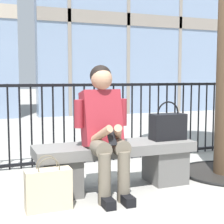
{
  "coord_description": "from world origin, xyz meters",
  "views": [
    {
      "loc": [
        -1.23,
        -3.07,
        1.1
      ],
      "look_at": [
        0.0,
        0.1,
        0.75
      ],
      "focal_mm": 54.74,
      "sensor_mm": 36.0,
      "label": 1
    }
  ],
  "objects_px": {
    "stone_bench": "(116,161)",
    "shopping_bag": "(48,189)",
    "seated_person_with_phone": "(104,126)",
    "handbag_on_bench": "(168,126)"
  },
  "relations": [
    {
      "from": "stone_bench",
      "to": "shopping_bag",
      "type": "xyz_separation_m",
      "value": [
        -0.73,
        -0.33,
        -0.09
      ]
    },
    {
      "from": "stone_bench",
      "to": "seated_person_with_phone",
      "type": "relative_size",
      "value": 1.32
    },
    {
      "from": "seated_person_with_phone",
      "to": "stone_bench",
      "type": "bearing_deg",
      "value": 37.96
    },
    {
      "from": "stone_bench",
      "to": "seated_person_with_phone",
      "type": "height_order",
      "value": "seated_person_with_phone"
    },
    {
      "from": "handbag_on_bench",
      "to": "shopping_bag",
      "type": "relative_size",
      "value": 0.89
    },
    {
      "from": "seated_person_with_phone",
      "to": "shopping_bag",
      "type": "relative_size",
      "value": 2.68
    },
    {
      "from": "stone_bench",
      "to": "seated_person_with_phone",
      "type": "distance_m",
      "value": 0.43
    },
    {
      "from": "stone_bench",
      "to": "shopping_bag",
      "type": "distance_m",
      "value": 0.8
    },
    {
      "from": "seated_person_with_phone",
      "to": "handbag_on_bench",
      "type": "relative_size",
      "value": 3.02
    },
    {
      "from": "seated_person_with_phone",
      "to": "handbag_on_bench",
      "type": "distance_m",
      "value": 0.76
    }
  ]
}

